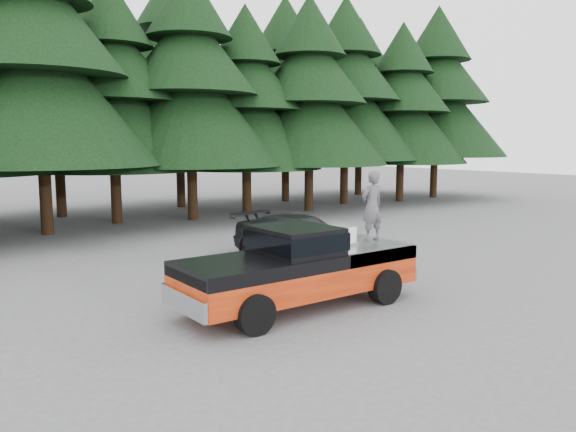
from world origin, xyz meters
TOP-DOWN VIEW (x-y plane):
  - ground at (0.00, 0.00)m, footprint 120.00×120.00m
  - pickup_truck at (1.12, -0.12)m, footprint 6.00×2.04m
  - truck_cab at (1.02, -0.12)m, footprint 1.66×1.90m
  - air_compressor at (2.42, -0.08)m, footprint 0.69×0.60m
  - man_on_bed at (3.46, -0.11)m, footprint 0.66×0.44m
  - parked_car at (4.39, 4.07)m, footprint 3.02×5.35m
  - treeline at (0.42, 17.20)m, footprint 60.15×16.05m

SIDE VIEW (x-z plane):
  - ground at x=0.00m, z-range 0.00..0.00m
  - pickup_truck at x=1.12m, z-range 0.00..1.33m
  - parked_car at x=4.39m, z-range 0.00..1.46m
  - air_compressor at x=2.42m, z-range 1.33..1.76m
  - truck_cab at x=1.02m, z-range 1.33..1.92m
  - man_on_bed at x=3.46m, z-range 1.33..3.12m
  - treeline at x=0.42m, z-range -1.03..16.47m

